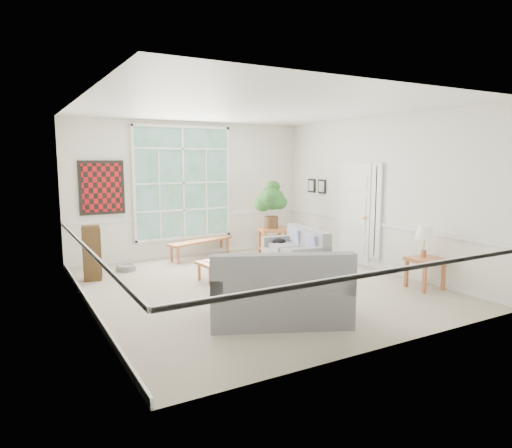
{
  "coord_description": "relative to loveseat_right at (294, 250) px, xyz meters",
  "views": [
    {
      "loc": [
        -3.77,
        -6.66,
        2.17
      ],
      "look_at": [
        0.1,
        0.2,
        1.05
      ],
      "focal_mm": 32.0,
      "sensor_mm": 36.0,
      "label": 1
    }
  ],
  "objects": [
    {
      "name": "wall_frame_near",
      "position": [
        1.51,
        1.13,
        1.14
      ],
      "size": [
        0.04,
        0.26,
        0.32
      ],
      "primitive_type": "cube",
      "color": "black",
      "rests_on": "wall_right"
    },
    {
      "name": "door_sidelight",
      "position": [
        1.51,
        -0.65,
        0.74
      ],
      "size": [
        0.08,
        0.26,
        1.9
      ],
      "primitive_type": "cube",
      "color": "white",
      "rests_on": "wall_right"
    },
    {
      "name": "table_lamp",
      "position": [
        1.22,
        -2.09,
        0.39
      ],
      "size": [
        0.38,
        0.38,
        0.55
      ],
      "primitive_type": null,
      "rotation": [
        0.0,
        0.0,
        0.24
      ],
      "color": "white",
      "rests_on": "side_table"
    },
    {
      "name": "loveseat_front",
      "position": [
        -1.77,
        -2.25,
        0.08
      ],
      "size": [
        2.07,
        1.63,
        1.0
      ],
      "primitive_type": "cube",
      "rotation": [
        0.0,
        0.0,
        -0.43
      ],
      "color": "slate",
      "rests_on": "floor"
    },
    {
      "name": "wall_back",
      "position": [
        -1.2,
        2.38,
        1.09
      ],
      "size": [
        5.5,
        0.02,
        3.0
      ],
      "primitive_type": "cube",
      "color": "white",
      "rests_on": "ground"
    },
    {
      "name": "wall_left",
      "position": [
        -3.95,
        -0.62,
        1.09
      ],
      "size": [
        0.02,
        6.0,
        3.0
      ],
      "primitive_type": "cube",
      "color": "white",
      "rests_on": "ground"
    },
    {
      "name": "window_bench",
      "position": [
        -1.14,
        2.03,
        -0.22
      ],
      "size": [
        1.66,
        0.84,
        0.38
      ],
      "primitive_type": "cube",
      "rotation": [
        0.0,
        0.0,
        0.33
      ],
      "color": "#AF6236",
      "rests_on": "floor"
    },
    {
      "name": "houseplant",
      "position": [
        0.37,
        1.48,
        0.75
      ],
      "size": [
        0.86,
        0.86,
        1.09
      ],
      "primitive_type": null,
      "rotation": [
        0.0,
        0.0,
        -0.51
      ],
      "color": "#275A24",
      "rests_on": "end_table"
    },
    {
      "name": "wall_front",
      "position": [
        -1.2,
        -3.62,
        1.09
      ],
      "size": [
        5.5,
        0.02,
        3.0
      ],
      "primitive_type": "cube",
      "color": "white",
      "rests_on": "ground"
    },
    {
      "name": "end_table",
      "position": [
        0.43,
        1.52,
        -0.1
      ],
      "size": [
        0.75,
        0.75,
        0.62
      ],
      "primitive_type": "cube",
      "rotation": [
        0.0,
        0.0,
        -0.25
      ],
      "color": "#AF6236",
      "rests_on": "floor"
    },
    {
      "name": "cat",
      "position": [
        -0.01,
        0.55,
        0.08
      ],
      "size": [
        0.34,
        0.27,
        0.14
      ],
      "primitive_type": "ellipsoid",
      "rotation": [
        0.0,
        0.0,
        0.2
      ],
      "color": "black",
      "rests_on": "loveseat_right"
    },
    {
      "name": "side_table",
      "position": [
        1.2,
        -2.16,
        -0.15
      ],
      "size": [
        0.56,
        0.56,
        0.53
      ],
      "primitive_type": "cube",
      "rotation": [
        0.0,
        0.0,
        -0.09
      ],
      "color": "#AF6236",
      "rests_on": "floor"
    },
    {
      "name": "wall_art",
      "position": [
        -3.15,
        2.33,
        1.19
      ],
      "size": [
        0.9,
        0.06,
        1.1
      ],
      "primitive_type": "cube",
      "color": "#5D0E10",
      "rests_on": "wall_back"
    },
    {
      "name": "pet_bed",
      "position": [
        -2.9,
        1.59,
        -0.35
      ],
      "size": [
        0.47,
        0.47,
        0.12
      ],
      "primitive_type": "cylinder",
      "rotation": [
        0.0,
        0.0,
        -0.21
      ],
      "color": "slate",
      "rests_on": "floor"
    },
    {
      "name": "floor_speaker",
      "position": [
        -3.6,
        1.16,
        0.08
      ],
      "size": [
        0.34,
        0.29,
        0.99
      ],
      "primitive_type": "cube",
      "rotation": [
        0.0,
        0.0,
        -0.17
      ],
      "color": "#3F2B15",
      "rests_on": "floor"
    },
    {
      "name": "pewter_bowl",
      "position": [
        -1.54,
        0.11,
        -0.02
      ],
      "size": [
        0.43,
        0.43,
        0.08
      ],
      "primitive_type": "imported",
      "rotation": [
        0.0,
        0.0,
        0.51
      ],
      "color": "#949398",
      "rests_on": "coffee_table"
    },
    {
      "name": "window_back",
      "position": [
        -1.4,
        2.34,
        1.24
      ],
      "size": [
        2.3,
        0.08,
        2.4
      ],
      "primitive_type": "cube",
      "color": "white",
      "rests_on": "wall_back"
    },
    {
      "name": "floor",
      "position": [
        -1.2,
        -0.62,
        -0.42
      ],
      "size": [
        5.5,
        6.0,
        0.01
      ],
      "primitive_type": "cube",
      "color": "#A89C8A",
      "rests_on": "ground"
    },
    {
      "name": "ceiling",
      "position": [
        -1.2,
        -0.62,
        2.59
      ],
      "size": [
        5.5,
        6.0,
        0.02
      ],
      "primitive_type": "cube",
      "color": "white",
      "rests_on": "ground"
    },
    {
      "name": "coffee_table",
      "position": [
        -1.49,
        0.05,
        -0.24
      ],
      "size": [
        1.0,
        0.62,
        0.35
      ],
      "primitive_type": "cube",
      "rotation": [
        0.0,
        0.0,
        0.11
      ],
      "color": "#AF6236",
      "rests_on": "floor"
    },
    {
      "name": "loveseat_right",
      "position": [
        0.0,
        0.0,
        0.0
      ],
      "size": [
        1.0,
        1.62,
        0.83
      ],
      "primitive_type": "cube",
      "rotation": [
        0.0,
        0.0,
        -0.14
      ],
      "color": "slate",
      "rests_on": "floor"
    },
    {
      "name": "wall_frame_far",
      "position": [
        1.51,
        1.53,
        1.14
      ],
      "size": [
        0.04,
        0.26,
        0.32
      ],
      "primitive_type": "cube",
      "color": "black",
      "rests_on": "wall_right"
    },
    {
      "name": "wall_right",
      "position": [
        1.55,
        -0.62,
        1.09
      ],
      "size": [
        0.02,
        6.0,
        3.0
      ],
      "primitive_type": "cube",
      "color": "white",
      "rests_on": "ground"
    },
    {
      "name": "entry_door",
      "position": [
        1.51,
        -0.02,
        0.64
      ],
      "size": [
        0.08,
        0.9,
        2.1
      ],
      "primitive_type": "cube",
      "color": "white",
      "rests_on": "floor"
    }
  ]
}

